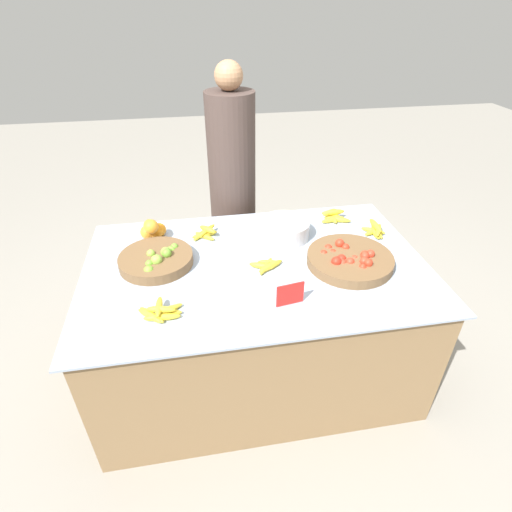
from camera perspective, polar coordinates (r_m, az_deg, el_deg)
ground_plane at (r=2.56m, az=0.00°, el=-15.18°), size 12.00×12.00×0.00m
market_table at (r=2.29m, az=0.00°, el=-8.93°), size 1.75×1.12×0.76m
lime_bowl at (r=2.10m, az=-13.99°, el=-0.48°), size 0.38×0.38×0.09m
tomato_basket at (r=2.09m, az=13.23°, el=-0.48°), size 0.44×0.44×0.09m
orange_pile at (r=2.32m, az=-14.58°, el=3.72°), size 0.14×0.17×0.14m
metal_bowl at (r=2.27m, az=4.09°, el=3.85°), size 0.28×0.28×0.10m
price_sign at (r=1.78m, az=4.91°, el=-5.46°), size 0.13×0.03×0.11m
banana_bunch_front_center at (r=2.29m, az=-7.29°, el=3.30°), size 0.15×0.15×0.06m
banana_bunch_middle_right at (r=1.78m, az=-13.62°, el=-7.85°), size 0.21×0.15×0.05m
banana_bunch_back_center at (r=2.02m, az=1.56°, el=-1.34°), size 0.18×0.15×0.03m
banana_bunch_front_right at (r=2.41m, az=16.66°, el=3.64°), size 0.14×0.19×0.06m
banana_bunch_front_left at (r=2.49m, az=11.12°, el=5.54°), size 0.19×0.14×0.06m
vendor_person at (r=2.76m, az=-3.31°, el=8.21°), size 0.31×0.31×1.61m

